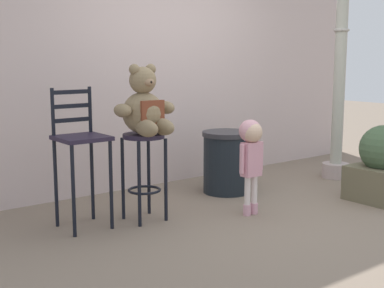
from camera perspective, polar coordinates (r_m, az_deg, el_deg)
name	(u,v)px	position (r m, az deg, el deg)	size (l,w,h in m)	color
ground_plane	(269,214)	(5.19, 8.24, -7.45)	(24.00, 24.00, 0.00)	#7E6D5C
building_wall	(160,51)	(6.38, -3.48, 9.90)	(6.77, 0.30, 3.11)	beige
bar_stool_with_teddy	(144,159)	(4.85, -5.18, -1.65)	(0.38, 0.38, 0.80)	#241C2E
teddy_bear	(145,108)	(4.76, -5.07, 3.82)	(0.59, 0.53, 0.62)	#846F50
child_walking	(251,146)	(5.02, 6.35, -0.23)	(0.29, 0.23, 0.91)	#D59AAC
trash_bin	(227,162)	(5.89, 3.74, -1.91)	(0.55, 0.55, 0.68)	black
lamppost	(339,76)	(6.75, 15.53, 7.08)	(0.33, 0.33, 3.14)	#B6A39E
bar_chair_empty	(81,147)	(4.71, -11.86, -0.29)	(0.42, 0.42, 1.23)	#241C2E
planter_with_shrub	(382,166)	(5.89, 19.74, -2.27)	(0.58, 0.58, 0.79)	brown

